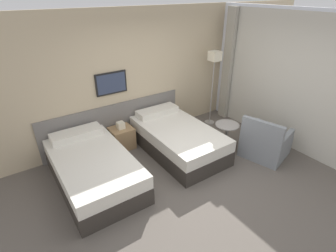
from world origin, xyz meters
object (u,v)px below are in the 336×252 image
(bed_near_door, at_px, (93,169))
(floor_lamp, at_px, (214,64))
(armchair, at_px, (265,143))
(side_table, at_px, (227,131))
(bed_near_window, at_px, (177,139))
(nightstand, at_px, (122,138))

(bed_near_door, relative_size, floor_lamp, 1.15)
(floor_lamp, xyz_separation_m, armchair, (-0.09, -1.69, -1.19))
(armchair, bearing_deg, side_table, 19.24)
(bed_near_window, height_order, nightstand, bed_near_window)
(nightstand, relative_size, floor_lamp, 0.34)
(bed_near_door, height_order, floor_lamp, floor_lamp)
(bed_near_door, height_order, armchair, armchair)
(bed_near_door, bearing_deg, side_table, -10.26)
(nightstand, bearing_deg, armchair, -40.10)
(floor_lamp, bearing_deg, bed_near_window, -157.96)
(nightstand, height_order, side_table, nightstand)
(bed_near_window, distance_m, side_table, 1.02)
(nightstand, xyz_separation_m, side_table, (1.78, -1.23, 0.15))
(bed_near_door, relative_size, armchair, 2.07)
(bed_near_door, xyz_separation_m, side_table, (2.66, -0.48, 0.11))
(armchair, bearing_deg, floor_lamp, -18.46)
(floor_lamp, height_order, armchair, floor_lamp)
(floor_lamp, bearing_deg, bed_near_door, -169.76)
(nightstand, relative_size, armchair, 0.61)
(nightstand, bearing_deg, bed_near_door, -139.67)
(bed_near_window, relative_size, armchair, 2.07)
(bed_near_door, xyz_separation_m, armchair, (3.09, -1.11, -0.01))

